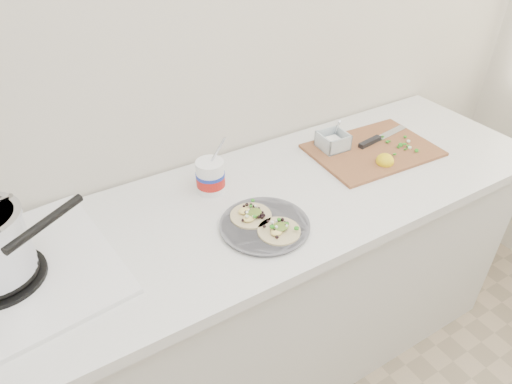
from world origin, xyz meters
TOP-DOWN VIEW (x-y plane):
  - counter at (0.00, 1.43)m, footprint 2.44×0.66m
  - taco_plate at (0.07, 1.29)m, footprint 0.28×0.28m
  - tub at (0.03, 1.55)m, footprint 0.10×0.10m
  - cutboard at (0.66, 1.47)m, footprint 0.48×0.35m

SIDE VIEW (x-z plane):
  - counter at x=0.00m, z-range 0.00..0.90m
  - taco_plate at x=0.07m, z-range 0.90..0.94m
  - cutboard at x=0.66m, z-range 0.88..0.95m
  - tub at x=0.03m, z-range 0.86..1.08m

